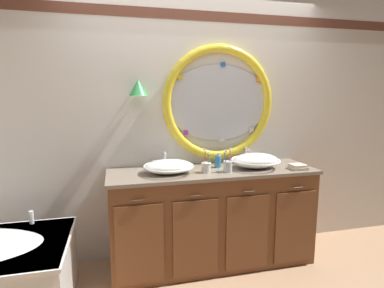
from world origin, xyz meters
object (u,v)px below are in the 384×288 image
Objects in this scene: sink_basin_left at (169,166)px; sink_basin_right at (256,160)px; soap_dispenser at (218,161)px; toothbrush_holder_left at (206,167)px; toothbrush_holder_right at (228,166)px; folded_hand_towel at (298,167)px.

sink_basin_left is 0.96× the size of sink_basin_right.
sink_basin_right is 3.28× the size of soap_dispenser.
soap_dispenser is (0.16, 0.16, 0.01)m from toothbrush_holder_left.
toothbrush_holder_right is at bearing -9.51° from sink_basin_left.
folded_hand_towel is (0.86, -0.09, -0.03)m from toothbrush_holder_left.
toothbrush_holder_left is at bearing -10.01° from sink_basin_left.
soap_dispenser is at bearing 160.15° from folded_hand_towel.
sink_basin_left is 0.83m from sink_basin_right.
soap_dispenser is at bearing 98.52° from toothbrush_holder_right.
sink_basin_right is 0.35m from soap_dispenser.
sink_basin_right is 3.17× the size of folded_hand_towel.
sink_basin_left is at bearing 180.00° from sink_basin_right.
folded_hand_towel is at bearing -22.15° from sink_basin_right.
toothbrush_holder_right reaches higher than soap_dispenser.
sink_basin_right is at bearing 15.70° from toothbrush_holder_right.
toothbrush_holder_left is at bearing 171.34° from toothbrush_holder_right.
soap_dispenser is (0.49, 0.11, 0.00)m from sink_basin_left.
sink_basin_left is 2.06× the size of toothbrush_holder_right.
toothbrush_holder_right is at bearing -164.30° from sink_basin_right.
toothbrush_holder_right is at bearing -81.48° from soap_dispenser.
sink_basin_left is 0.53m from toothbrush_holder_right.
toothbrush_holder_left is at bearing -135.12° from soap_dispenser.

